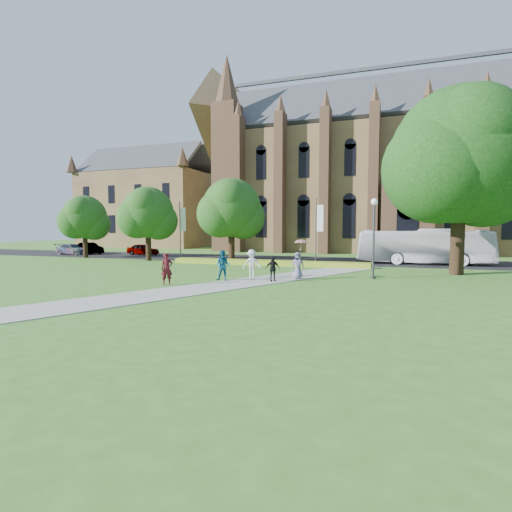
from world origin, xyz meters
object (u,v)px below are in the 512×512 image
at_px(pedestrian_0, 167,269).
at_px(car_1, 89,248).
at_px(large_tree, 460,156).
at_px(tour_coach, 423,246).
at_px(streetlamp, 374,228).
at_px(car_2, 72,249).
at_px(car_0, 143,249).

bearing_deg(pedestrian_0, car_1, 100.65).
relative_size(large_tree, tour_coach, 1.13).
height_order(streetlamp, pedestrian_0, streetlamp).
bearing_deg(large_tree, streetlamp, -140.71).
relative_size(tour_coach, car_2, 2.58).
height_order(car_0, car_1, car_1).
bearing_deg(car_2, large_tree, -96.66).
distance_m(streetlamp, large_tree, 8.73).
relative_size(tour_coach, car_1, 2.65).
height_order(streetlamp, car_2, streetlamp).
xyz_separation_m(streetlamp, large_tree, (5.50, 4.50, 5.07)).
xyz_separation_m(large_tree, car_0, (-33.52, 9.81, -7.66)).
distance_m(streetlamp, pedestrian_0, 13.43).
distance_m(streetlamp, car_2, 39.03).
relative_size(car_1, car_2, 0.97).
relative_size(car_0, pedestrian_0, 2.21).
distance_m(car_2, pedestrian_0, 32.36).
height_order(car_1, pedestrian_0, pedestrian_0).
height_order(streetlamp, car_0, streetlamp).
bearing_deg(streetlamp, large_tree, 39.29).
xyz_separation_m(tour_coach, car_1, (-39.30, 1.39, -0.90)).
xyz_separation_m(large_tree, tour_coach, (-1.81, 7.73, -6.72)).
xyz_separation_m(streetlamp, car_2, (-36.98, 12.19, -2.62)).
bearing_deg(pedestrian_0, streetlamp, -5.98).
bearing_deg(tour_coach, pedestrian_0, 141.66).
relative_size(streetlamp, tour_coach, 0.45).
bearing_deg(car_2, car_0, -73.09).
distance_m(streetlamp, tour_coach, 12.88).
height_order(large_tree, pedestrian_0, large_tree).
relative_size(streetlamp, large_tree, 0.40).
distance_m(car_0, pedestrian_0, 27.38).
xyz_separation_m(car_1, pedestrian_0, (24.52, -20.82, 0.21)).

